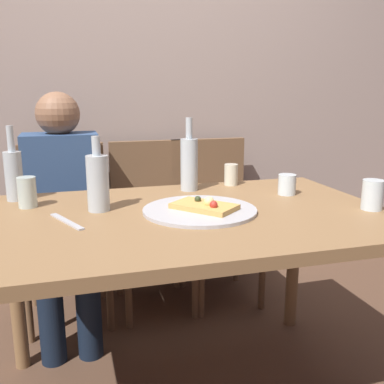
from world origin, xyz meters
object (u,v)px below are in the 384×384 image
object	(u,v)px
dining_table	(190,235)
wine_glass	(231,175)
pizza_slice_last	(205,206)
tumbler_near	(287,185)
chair_right	(214,208)
water_bottle	(98,182)
tumbler_far	(27,192)
beer_bottle	(14,174)
chair_middle	(154,213)
guest_in_sweater	(64,203)
chair_left	(65,220)
wine_bottle	(189,163)
table_knife	(67,222)
short_glass	(372,195)
pizza_tray	(200,210)

from	to	relation	value
dining_table	wine_glass	bearing A→B (deg)	52.26
pizza_slice_last	dining_table	bearing A→B (deg)	169.96
tumbler_near	chair_right	size ratio (longest dim) A/B	0.09
water_bottle	dining_table	bearing A→B (deg)	-21.08
tumbler_far	wine_glass	xyz separation A→B (m)	(0.86, 0.15, -0.01)
tumbler_near	beer_bottle	bearing A→B (deg)	169.00
tumbler_far	chair_middle	world-z (taller)	chair_middle
guest_in_sweater	chair_left	bearing A→B (deg)	-90.00
water_bottle	chair_left	world-z (taller)	water_bottle
pizza_slice_last	tumbler_near	size ratio (longest dim) A/B	3.00
wine_bottle	guest_in_sweater	bearing A→B (deg)	145.30
table_knife	chair_right	size ratio (longest dim) A/B	0.24
wine_bottle	short_glass	bearing A→B (deg)	-41.28
pizza_tray	chair_middle	size ratio (longest dim) A/B	0.45
pizza_tray	short_glass	xyz separation A→B (m)	(0.61, -0.14, 0.05)
pizza_tray	chair_right	world-z (taller)	chair_right
short_glass	chair_middle	bearing A→B (deg)	121.23
short_glass	wine_bottle	bearing A→B (deg)	138.72
wine_bottle	tumbler_far	world-z (taller)	wine_bottle
dining_table	tumbler_near	distance (m)	0.50
water_bottle	pizza_slice_last	bearing A→B (deg)	-19.60
chair_left	water_bottle	bearing A→B (deg)	99.91
table_knife	chair_left	bearing A→B (deg)	157.44
wine_glass	chair_right	size ratio (longest dim) A/B	0.11
dining_table	beer_bottle	bearing A→B (deg)	149.33
beer_bottle	guest_in_sweater	size ratio (longest dim) A/B	0.25
pizza_tray	short_glass	distance (m)	0.62
pizza_slice_last	tumbler_near	xyz separation A→B (m)	(0.41, 0.16, 0.02)
chair_left	chair_middle	size ratio (longest dim) A/B	1.00
guest_in_sweater	chair_middle	bearing A→B (deg)	-162.21
wine_glass	guest_in_sweater	bearing A→B (deg)	156.65
beer_bottle	chair_right	size ratio (longest dim) A/B	0.32
beer_bottle	chair_left	size ratio (longest dim) A/B	0.32
dining_table	tumbler_far	size ratio (longest dim) A/B	12.56
chair_middle	wine_bottle	bearing A→B (deg)	96.23
beer_bottle	short_glass	xyz separation A→B (m)	(1.25, -0.50, -0.05)
dining_table	chair_left	xyz separation A→B (m)	(-0.44, 0.86, -0.16)
table_knife	chair_middle	world-z (taller)	chair_middle
dining_table	wine_glass	xyz separation A→B (m)	(0.30, 0.39, 0.13)
dining_table	tumbler_near	size ratio (longest dim) A/B	16.90
chair_right	dining_table	bearing A→B (deg)	65.95
chair_middle	guest_in_sweater	xyz separation A→B (m)	(-0.47, -0.15, 0.13)
dining_table	pizza_tray	distance (m)	0.09
dining_table	table_knife	xyz separation A→B (m)	(-0.42, -0.00, 0.09)
beer_bottle	pizza_tray	bearing A→B (deg)	-29.34
dining_table	chair_middle	distance (m)	0.88
water_bottle	chair_middle	world-z (taller)	water_bottle
dining_table	beer_bottle	distance (m)	0.73
tumbler_near	short_glass	size ratio (longest dim) A/B	0.77
tumbler_far	pizza_tray	bearing A→B (deg)	-21.99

